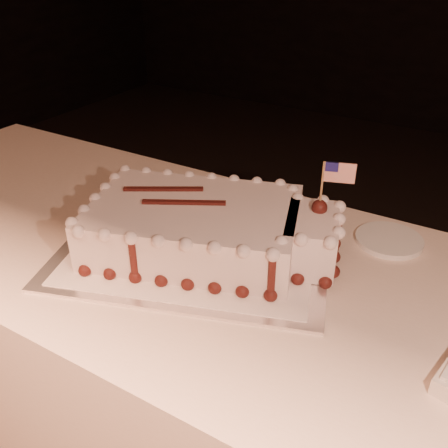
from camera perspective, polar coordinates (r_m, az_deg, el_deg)
The scene contains 5 objects.
banquet_table at distance 1.39m, azimuth 0.17°, elevation -17.29°, with size 2.40×0.80×0.75m, color #F8D7C0.
cake_board at distance 1.18m, azimuth -3.33°, elevation -2.82°, with size 0.62×0.47×0.01m, color white.
doily at distance 1.18m, azimuth -3.34°, elevation -2.62°, with size 0.55×0.42×0.00m, color white.
sheet_cake at distance 1.14m, azimuth -1.82°, elevation -0.42°, with size 0.61×0.45×0.23m.
side_plate at distance 1.27m, azimuth 18.34°, elevation -1.74°, with size 0.16×0.16×0.01m, color white.
Camera 1 is at (0.48, -0.20, 1.40)m, focal length 40.00 mm.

